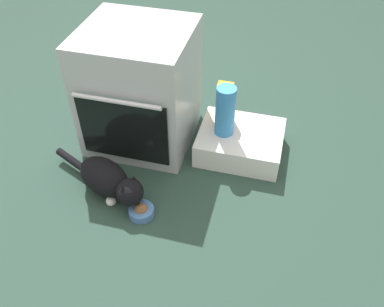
{
  "coord_description": "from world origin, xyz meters",
  "views": [
    {
      "loc": [
        0.72,
        -1.4,
        1.66
      ],
      "look_at": [
        0.34,
        0.06,
        0.25
      ],
      "focal_mm": 38.26,
      "sensor_mm": 36.0,
      "label": 1
    }
  ],
  "objects_px": {
    "pantry_cabinet": "(240,142)",
    "juice_carton": "(224,101)",
    "oven": "(140,88)",
    "cat": "(108,179)",
    "food_bowl": "(141,211)",
    "water_bottle": "(225,111)"
  },
  "relations": [
    {
      "from": "pantry_cabinet",
      "to": "juice_carton",
      "type": "bearing_deg",
      "value": 139.36
    },
    {
      "from": "oven",
      "to": "juice_carton",
      "type": "xyz_separation_m",
      "value": [
        0.47,
        0.11,
        -0.08
      ]
    },
    {
      "from": "cat",
      "to": "juice_carton",
      "type": "relative_size",
      "value": 2.56
    },
    {
      "from": "food_bowl",
      "to": "juice_carton",
      "type": "height_order",
      "value": "juice_carton"
    },
    {
      "from": "oven",
      "to": "juice_carton",
      "type": "bearing_deg",
      "value": 13.17
    },
    {
      "from": "food_bowl",
      "to": "juice_carton",
      "type": "distance_m",
      "value": 0.8
    },
    {
      "from": "pantry_cabinet",
      "to": "food_bowl",
      "type": "relative_size",
      "value": 3.71
    },
    {
      "from": "cat",
      "to": "food_bowl",
      "type": "bearing_deg",
      "value": 0.0
    },
    {
      "from": "pantry_cabinet",
      "to": "juice_carton",
      "type": "distance_m",
      "value": 0.26
    },
    {
      "from": "juice_carton",
      "to": "food_bowl",
      "type": "bearing_deg",
      "value": -111.3
    },
    {
      "from": "water_bottle",
      "to": "juice_carton",
      "type": "bearing_deg",
      "value": 102.47
    },
    {
      "from": "food_bowl",
      "to": "pantry_cabinet",
      "type": "bearing_deg",
      "value": 56.12
    },
    {
      "from": "water_bottle",
      "to": "juice_carton",
      "type": "distance_m",
      "value": 0.14
    },
    {
      "from": "water_bottle",
      "to": "juice_carton",
      "type": "height_order",
      "value": "water_bottle"
    },
    {
      "from": "oven",
      "to": "pantry_cabinet",
      "type": "distance_m",
      "value": 0.66
    },
    {
      "from": "food_bowl",
      "to": "cat",
      "type": "xyz_separation_m",
      "value": [
        -0.21,
        0.09,
        0.08
      ]
    },
    {
      "from": "food_bowl",
      "to": "cat",
      "type": "relative_size",
      "value": 0.21
    },
    {
      "from": "cat",
      "to": "juice_carton",
      "type": "xyz_separation_m",
      "value": [
        0.48,
        0.62,
        0.16
      ]
    },
    {
      "from": "pantry_cabinet",
      "to": "cat",
      "type": "distance_m",
      "value": 0.79
    },
    {
      "from": "oven",
      "to": "juice_carton",
      "type": "height_order",
      "value": "oven"
    },
    {
      "from": "pantry_cabinet",
      "to": "oven",
      "type": "bearing_deg",
      "value": -179.85
    },
    {
      "from": "oven",
      "to": "water_bottle",
      "type": "height_order",
      "value": "oven"
    }
  ]
}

